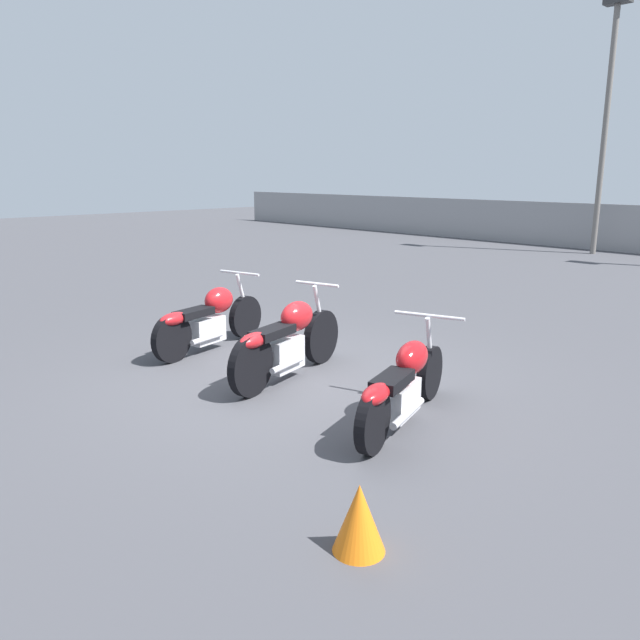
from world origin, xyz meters
TOP-DOWN VIEW (x-y plane):
  - ground_plane at (0.00, 0.00)m, footprint 60.00×60.00m
  - light_pole_left at (-2.57, 13.99)m, footprint 0.70×0.35m
  - motorcycle_slot_0 at (-1.76, 0.01)m, footprint 0.79×2.02m
  - motorcycle_slot_1 at (-0.10, -0.03)m, footprint 0.77×2.06m
  - motorcycle_slot_2 at (1.68, -0.12)m, footprint 0.95×2.01m
  - traffic_cone_near at (2.79, -1.92)m, footprint 0.34×0.34m

SIDE VIEW (x-z plane):
  - ground_plane at x=0.00m, z-range 0.00..0.00m
  - traffic_cone_near at x=2.79m, z-range 0.00..0.46m
  - motorcycle_slot_2 at x=1.68m, z-range -0.07..0.87m
  - motorcycle_slot_0 at x=-1.76m, z-range -0.06..0.92m
  - motorcycle_slot_1 at x=-0.10m, z-range -0.06..0.98m
  - light_pole_left at x=-2.57m, z-range 0.67..7.65m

